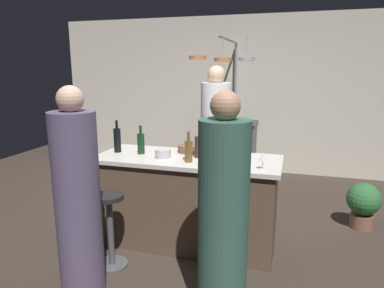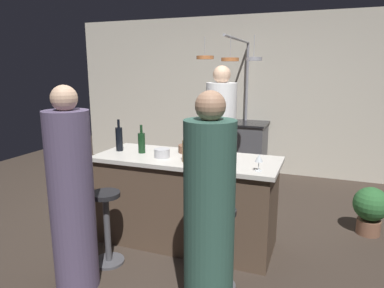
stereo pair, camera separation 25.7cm
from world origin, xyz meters
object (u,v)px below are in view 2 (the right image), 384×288
Objects in this scene: potted_plant at (370,208)px; mixing_bowl_steel at (162,153)px; wine_glass_near_right_guest at (201,153)px; mixing_bowl_wooden at (188,149)px; guest_right at (209,221)px; wine_glass_by_chef at (213,143)px; guest_left at (72,198)px; wine_bottle_red at (142,142)px; wine_bottle_dark at (119,138)px; stove_range at (242,149)px; wine_glass_near_left_guest at (259,159)px; pepper_mill at (196,147)px; chef at (221,143)px; bar_stool_right at (219,245)px; wine_bottle_amber at (186,150)px; wine_bottle_white at (213,150)px; bar_stool_left at (107,224)px.

mixing_bowl_steel is (-1.98, -0.95, 0.64)m from potted_plant.
wine_glass_near_right_guest reaches higher than mixing_bowl_wooden.
wine_glass_by_chef is at bearing 106.32° from guest_right.
mixing_bowl_wooden is at bearing 66.66° from guest_left.
guest_right is at bearing -43.48° from wine_bottle_red.
wine_glass_by_chef is (-0.37, 1.25, 0.25)m from guest_right.
potted_plant is 2.76m from wine_bottle_dark.
wine_bottle_red reaches higher than wine_glass_by_chef.
stove_range is 6.10× the size of wine_glass_near_left_guest.
potted_plant is at bearing -42.04° from stove_range.
stove_range is at bearing 94.79° from wine_glass_near_right_guest.
wine_glass_by_chef is 1.00× the size of wine_glass_near_left_guest.
stove_range is 3.51m from guest_left.
pepper_mill is 0.72× the size of wine_bottle_red.
chef is 0.83m from wine_glass_by_chef.
bar_stool_right is at bearing -55.68° from pepper_mill.
wine_glass_by_chef is at bearing 14.99° from mixing_bowl_wooden.
wine_bottle_red is 0.74m from wine_glass_near_right_guest.
chef is 0.88m from mixing_bowl_wooden.
wine_bottle_amber is (-0.50, 0.83, 0.26)m from guest_right.
guest_left is 3.02m from potted_plant.
wine_bottle_white is at bearing -77.34° from chef.
wine_bottle_amber is 0.30m from mixing_bowl_steel.
guest_left is 1.54m from wine_glass_near_left_guest.
wine_bottle_white is at bearing 18.42° from wine_bottle_amber.
stove_range is 3.51m from guest_right.
wine_glass_near_left_guest reaches higher than stove_range.
mixing_bowl_steel is at bearing -120.33° from mixing_bowl_wooden.
guest_right is 1.14m from pepper_mill.
mixing_bowl_steel is (-0.41, -0.35, -0.06)m from wine_glass_by_chef.
potted_plant is at bearing 32.73° from wine_bottle_white.
mixing_bowl_wooden is at bearing 59.89° from bar_stool_left.
stove_range is 1.31× the size of bar_stool_right.
guest_left is at bearing -160.94° from bar_stool_right.
wine_bottle_amber reaches higher than wine_glass_near_left_guest.
wine_glass_by_chef is at bearing 110.76° from bar_stool_right.
pepper_mill reaches higher than bar_stool_right.
wine_bottle_red reaches higher than pepper_mill.
wine_bottle_amber reaches higher than mixing_bowl_steel.
wine_bottle_amber is at bearing 37.94° from bar_stool_left.
wine_glass_near_left_guest is (0.70, -1.28, 0.18)m from chef.
wine_bottle_red is at bearing -159.38° from wine_glass_by_chef.
bar_stool_right is (1.05, 0.00, 0.00)m from bar_stool_left.
wine_bottle_white reaches higher than bar_stool_right.
guest_left is at bearing -94.31° from wine_bottle_red.
potted_plant is 3.56× the size of wine_glass_by_chef.
wine_bottle_white reaches higher than stove_range.
wine_glass_near_right_guest reaches higher than stove_range.
guest_left is 1.28m from wine_bottle_white.
pepper_mill reaches higher than mixing_bowl_steel.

